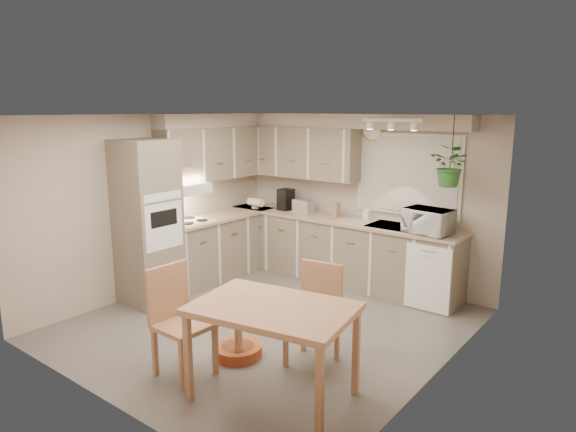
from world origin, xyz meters
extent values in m
plane|color=#68615B|center=(0.00, 0.00, 0.00)|extent=(4.20, 4.20, 0.00)
plane|color=white|center=(0.00, 0.00, 2.40)|extent=(4.20, 4.20, 0.00)
cube|color=#BAAA99|center=(0.00, 2.10, 1.20)|extent=(4.00, 0.04, 2.40)
cube|color=#BAAA99|center=(0.00, -2.10, 1.20)|extent=(4.00, 0.04, 2.40)
cube|color=#BAAA99|center=(-2.00, 0.00, 1.20)|extent=(0.04, 4.20, 2.40)
cube|color=#BAAA99|center=(2.00, 0.00, 1.20)|extent=(0.04, 4.20, 2.40)
cube|color=gray|center=(-1.70, 0.88, 0.45)|extent=(0.60, 1.85, 0.90)
cube|color=gray|center=(-0.20, 1.80, 0.45)|extent=(3.60, 0.60, 0.90)
cube|color=tan|center=(-1.69, 0.88, 0.92)|extent=(0.64, 1.89, 0.04)
cube|color=tan|center=(-0.20, 1.79, 0.92)|extent=(3.64, 0.64, 0.04)
cube|color=gray|center=(-1.68, -0.38, 1.05)|extent=(0.65, 0.65, 2.10)
cube|color=white|center=(-1.35, -0.38, 1.05)|extent=(0.02, 0.56, 0.58)
cube|color=gray|center=(-1.82, 1.00, 1.83)|extent=(0.35, 2.00, 0.75)
cube|color=gray|center=(-1.00, 1.93, 1.83)|extent=(2.00, 0.35, 0.75)
cube|color=#BAAA99|center=(-1.85, 1.00, 2.30)|extent=(0.30, 2.00, 0.20)
cube|color=#BAAA99|center=(-0.20, 1.95, 2.30)|extent=(3.60, 0.30, 0.20)
cube|color=white|center=(-1.68, 0.30, 0.94)|extent=(0.52, 0.58, 0.02)
cube|color=white|center=(-1.70, 0.30, 1.40)|extent=(0.40, 0.60, 0.14)
cube|color=silver|center=(0.70, 2.07, 1.60)|extent=(1.40, 0.02, 1.00)
cube|color=beige|center=(0.70, 2.08, 1.60)|extent=(1.50, 0.02, 1.10)
cube|color=#A1A4A8|center=(0.70, 1.80, 0.90)|extent=(0.70, 0.48, 0.10)
cube|color=white|center=(1.30, 1.49, 0.42)|extent=(0.58, 0.02, 0.83)
cube|color=white|center=(0.70, 1.55, 2.33)|extent=(0.80, 0.04, 0.04)
cylinder|color=gold|center=(0.15, 2.07, 2.18)|extent=(0.30, 0.03, 0.30)
cube|color=tan|center=(1.03, -1.16, 0.42)|extent=(1.48, 1.12, 0.84)
cube|color=tan|center=(0.12, -1.36, 0.52)|extent=(0.50, 0.50, 1.04)
cube|color=tan|center=(0.94, -0.46, 0.49)|extent=(0.53, 0.53, 0.98)
ellipsoid|color=black|center=(0.07, 0.10, 0.01)|extent=(1.13, 0.89, 0.01)
cylinder|color=#C03D26|center=(0.27, -0.80, 0.06)|extent=(0.62, 0.62, 0.11)
imported|color=white|center=(1.18, 1.70, 1.13)|extent=(0.60, 0.38, 0.38)
imported|color=white|center=(0.18, 1.95, 0.99)|extent=(0.09, 0.20, 0.09)
imported|color=#2E6C2B|center=(1.43, 1.70, 1.75)|extent=(0.54, 0.58, 0.39)
cube|color=black|center=(-1.15, 1.80, 1.10)|extent=(0.19, 0.23, 0.32)
cube|color=#A1A4A8|center=(-0.83, 1.82, 1.03)|extent=(0.33, 0.21, 0.19)
cube|color=tan|center=(-0.27, 1.85, 1.04)|extent=(0.10, 0.10, 0.20)
camera|label=1|loc=(3.63, -4.29, 2.48)|focal=32.00mm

